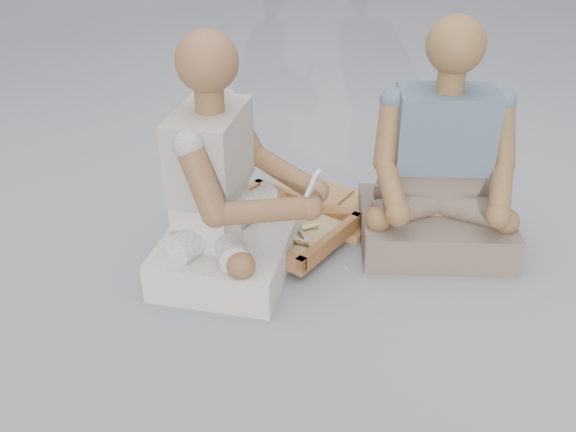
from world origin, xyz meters
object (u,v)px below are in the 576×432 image
at_px(carved_panel, 322,205).
at_px(craftsman, 225,195).
at_px(tool_tray, 278,225).
at_px(companion, 440,175).

xyz_separation_m(carved_panel, craftsman, (-0.17, -0.55, 0.29)).
xyz_separation_m(tool_tray, companion, (0.59, 0.22, 0.24)).
xyz_separation_m(tool_tray, craftsman, (-0.09, -0.25, 0.25)).
relative_size(tool_tray, craftsman, 0.68).
relative_size(carved_panel, tool_tray, 0.89).
bearing_deg(tool_tray, companion, 20.55).
height_order(carved_panel, companion, companion).
bearing_deg(carved_panel, companion, -8.97).
height_order(carved_panel, tool_tray, tool_tray).
height_order(tool_tray, companion, companion).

